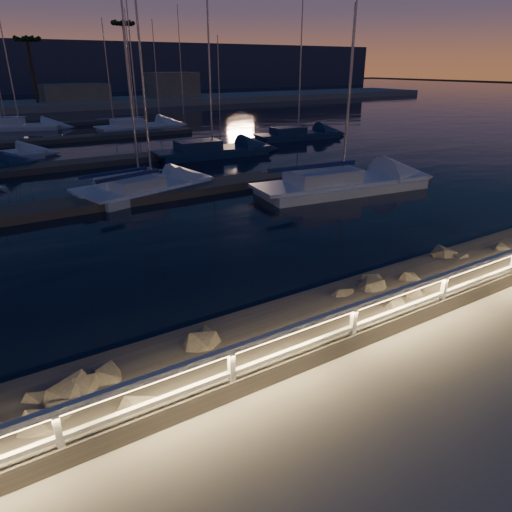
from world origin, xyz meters
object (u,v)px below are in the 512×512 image
object	(u,v)px
sailboat_f	(149,188)
guard_rail	(415,294)
sailboat_c	(136,184)
sailboat_l	(136,126)
sailboat_g	(210,150)
sailboat_d	(338,183)
sailboat_k	(18,126)
sailboat_h	(296,134)

from	to	relation	value
sailboat_f	guard_rail	bearing A→B (deg)	-102.95
guard_rail	sailboat_c	world-z (taller)	sailboat_c
sailboat_l	sailboat_c	bearing A→B (deg)	-110.39
sailboat_f	sailboat_g	world-z (taller)	sailboat_g
sailboat_d	sailboat_c	bearing A→B (deg)	155.54
sailboat_d	sailboat_k	distance (m)	38.56
sailboat_h	sailboat_l	distance (m)	17.34
guard_rail	sailboat_k	world-z (taller)	sailboat_k
sailboat_d	sailboat_g	xyz separation A→B (m)	(-1.36, 12.75, -0.02)
sailboat_c	sailboat_f	bearing A→B (deg)	-85.19
guard_rail	sailboat_g	bearing A→B (deg)	74.36
sailboat_h	sailboat_f	bearing A→B (deg)	-140.65
sailboat_h	sailboat_k	bearing A→B (deg)	142.23
sailboat_h	sailboat_g	bearing A→B (deg)	-154.75
sailboat_h	sailboat_l	size ratio (longest dim) A/B	0.95
sailboat_g	sailboat_k	world-z (taller)	sailboat_g
sailboat_h	sailboat_k	world-z (taller)	sailboat_h
sailboat_d	sailboat_l	xyz separation A→B (m)	(-1.19, 30.22, -0.04)
sailboat_f	sailboat_h	bearing A→B (deg)	17.89
sailboat_c	sailboat_l	bearing A→B (deg)	63.38
sailboat_g	sailboat_d	bearing A→B (deg)	-79.68
sailboat_d	sailboat_h	size ratio (longest dim) A/B	1.21
guard_rail	sailboat_k	distance (m)	48.90
sailboat_l	sailboat_h	bearing A→B (deg)	-54.83
guard_rail	sailboat_c	xyz separation A→B (m)	(-0.95, 17.74, -0.98)
sailboat_g	sailboat_k	distance (m)	26.13
sailboat_c	sailboat_d	distance (m)	10.86
sailboat_g	sailboat_h	size ratio (longest dim) A/B	1.07
sailboat_f	sailboat_k	world-z (taller)	sailboat_k
sailboat_d	sailboat_f	distance (m)	10.02
sailboat_d	sailboat_f	size ratio (longest dim) A/B	1.43
sailboat_d	sailboat_g	size ratio (longest dim) A/B	1.14
guard_rail	sailboat_l	size ratio (longest dim) A/B	3.00
sailboat_h	sailboat_l	bearing A→B (deg)	133.57
guard_rail	sailboat_g	distance (m)	25.75
guard_rail	sailboat_l	bearing A→B (deg)	80.46
guard_rail	sailboat_h	distance (m)	33.50
sailboat_d	guard_rail	bearing A→B (deg)	-117.39
sailboat_f	sailboat_g	distance (m)	11.23
sailboat_c	sailboat_k	distance (m)	31.14
sailboat_l	guard_rail	bearing A→B (deg)	-101.74
sailboat_f	sailboat_k	bearing A→B (deg)	79.62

